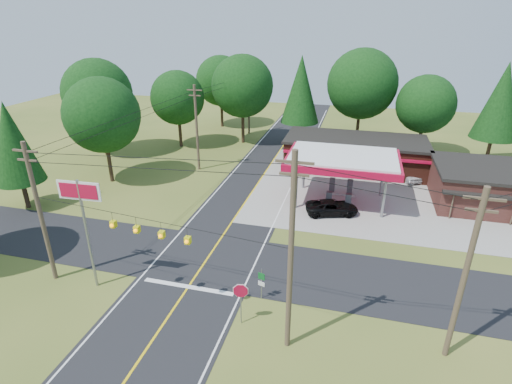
% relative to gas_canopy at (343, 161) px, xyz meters
% --- Properties ---
extents(ground, '(120.00, 120.00, 0.00)m').
position_rel_gas_canopy_xyz_m(ground, '(-9.00, -13.00, -4.27)').
color(ground, '#475A1F').
rests_on(ground, ground).
extents(main_highway, '(8.00, 120.00, 0.02)m').
position_rel_gas_canopy_xyz_m(main_highway, '(-9.00, -13.00, -4.26)').
color(main_highway, black).
rests_on(main_highway, ground).
extents(cross_road, '(70.00, 7.00, 0.02)m').
position_rel_gas_canopy_xyz_m(cross_road, '(-9.00, -13.00, -4.25)').
color(cross_road, black).
rests_on(cross_road, ground).
extents(lane_center_yellow, '(0.15, 110.00, 0.00)m').
position_rel_gas_canopy_xyz_m(lane_center_yellow, '(-9.00, -13.00, -4.24)').
color(lane_center_yellow, yellow).
rests_on(lane_center_yellow, main_highway).
extents(gas_canopy, '(10.60, 7.40, 4.88)m').
position_rel_gas_canopy_xyz_m(gas_canopy, '(0.00, 0.00, 0.00)').
color(gas_canopy, gray).
rests_on(gas_canopy, ground).
extents(convenience_store, '(16.40, 7.55, 3.80)m').
position_rel_gas_canopy_xyz_m(convenience_store, '(1.00, 9.98, -2.35)').
color(convenience_store, '#4D2016').
rests_on(convenience_store, ground).
extents(utility_pole_near_right, '(1.80, 0.30, 11.50)m').
position_rel_gas_canopy_xyz_m(utility_pole_near_right, '(-1.50, -20.00, 1.69)').
color(utility_pole_near_right, '#473828').
rests_on(utility_pole_near_right, ground).
extents(utility_pole_near_left, '(1.80, 0.30, 10.00)m').
position_rel_gas_canopy_xyz_m(utility_pole_near_left, '(-18.50, -18.00, 0.93)').
color(utility_pole_near_left, '#473828').
rests_on(utility_pole_near_left, ground).
extents(utility_pole_far_left, '(1.80, 0.30, 10.00)m').
position_rel_gas_canopy_xyz_m(utility_pole_far_left, '(-17.00, 5.00, 0.93)').
color(utility_pole_far_left, '#473828').
rests_on(utility_pole_far_left, ground).
extents(utility_pole_right_b, '(1.80, 0.30, 10.00)m').
position_rel_gas_canopy_xyz_m(utility_pole_right_b, '(7.00, -18.50, 0.93)').
color(utility_pole_right_b, '#473828').
rests_on(utility_pole_right_b, ground).
extents(utility_pole_north, '(0.30, 0.30, 9.50)m').
position_rel_gas_canopy_xyz_m(utility_pole_north, '(-15.50, 22.00, 0.48)').
color(utility_pole_north, '#473828').
rests_on(utility_pole_north, ground).
extents(overhead_beacons, '(17.04, 2.04, 1.03)m').
position_rel_gas_canopy_xyz_m(overhead_beacons, '(-10.00, -19.00, 1.95)').
color(overhead_beacons, black).
rests_on(overhead_beacons, ground).
extents(treeline_backdrop, '(70.27, 51.59, 13.30)m').
position_rel_gas_canopy_xyz_m(treeline_backdrop, '(-8.18, 11.01, 3.22)').
color(treeline_backdrop, '#332316').
rests_on(treeline_backdrop, ground).
extents(suv_car, '(6.02, 6.02, 1.34)m').
position_rel_gas_canopy_xyz_m(suv_car, '(-0.50, -3.00, -3.60)').
color(suv_car, black).
rests_on(suv_car, ground).
extents(sedan_car, '(5.67, 5.67, 1.46)m').
position_rel_gas_canopy_xyz_m(sedan_car, '(6.98, 8.00, -3.53)').
color(sedan_car, silver).
rests_on(sedan_car, ground).
extents(big_stop_sign, '(2.91, 0.25, 7.82)m').
position_rel_gas_canopy_xyz_m(big_stop_sign, '(-15.15, -18.01, 1.66)').
color(big_stop_sign, gray).
rests_on(big_stop_sign, ground).
extents(octagonal_stop_sign, '(0.97, 0.22, 2.87)m').
position_rel_gas_canopy_xyz_m(octagonal_stop_sign, '(-4.50, -19.01, -2.10)').
color(octagonal_stop_sign, gray).
rests_on(octagonal_stop_sign, ground).
extents(route_sign_post, '(0.46, 0.17, 2.32)m').
position_rel_gas_canopy_xyz_m(route_sign_post, '(-3.87, -16.52, -2.88)').
color(route_sign_post, gray).
rests_on(route_sign_post, ground).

